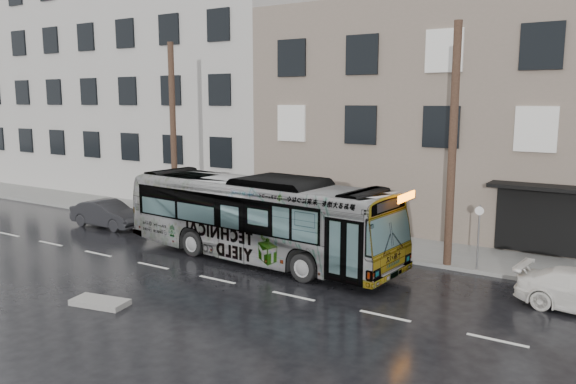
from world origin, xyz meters
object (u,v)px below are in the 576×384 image
Objects in this scene: sign_post at (478,237)px; dark_sedan at (108,214)px; utility_pole_rear at (173,134)px; bus at (257,218)px; utility_pole_front at (453,146)px.

sign_post is 17.87m from dark_sedan.
utility_pole_rear reaches higher than bus.
utility_pole_front is 0.74× the size of bus.
dark_sedan is at bearing -173.09° from sign_post.
sign_post is 0.59× the size of dark_sedan.
utility_pole_rear is at bearing -51.78° from dark_sedan.
utility_pole_rear reaches higher than dark_sedan.
utility_pole_rear is (-14.00, 0.00, 0.00)m from utility_pole_front.
bus reaches higher than sign_post.
sign_post is at bearing -65.61° from bus.
utility_pole_rear reaches higher than sign_post.
sign_post is at bearing -84.15° from dark_sedan.
sign_post is (1.10, 0.00, -3.30)m from utility_pole_front.
sign_post is at bearing 0.00° from utility_pole_rear.
utility_pole_rear is 3.75× the size of sign_post.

